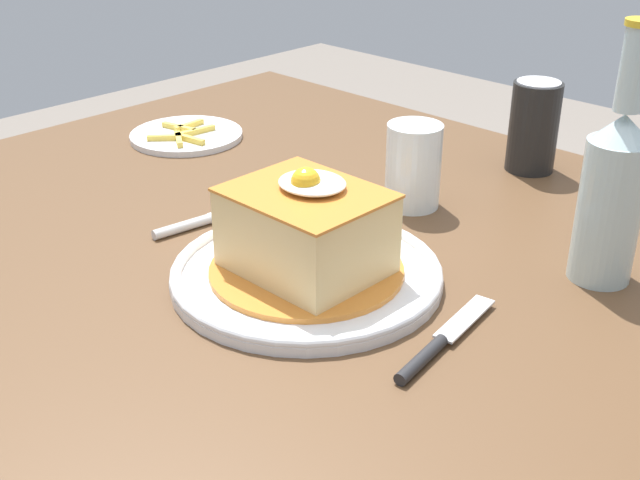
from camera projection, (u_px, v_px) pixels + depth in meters
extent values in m
cube|color=brown|center=(373.00, 275.00, 0.90)|extent=(1.32, 0.90, 0.04)
cylinder|color=brown|center=(273.00, 274.00, 1.66)|extent=(0.07, 0.07, 0.70)
cylinder|color=white|center=(307.00, 276.00, 0.84)|extent=(0.28, 0.28, 0.01)
torus|color=white|center=(306.00, 270.00, 0.84)|extent=(0.28, 0.28, 0.01)
cylinder|color=orange|center=(306.00, 270.00, 0.84)|extent=(0.20, 0.20, 0.01)
cube|color=#E5C684|center=(306.00, 231.00, 0.82)|extent=(0.15, 0.12, 0.08)
cube|color=orange|center=(306.00, 193.00, 0.80)|extent=(0.15, 0.12, 0.00)
ellipsoid|color=white|center=(312.00, 183.00, 0.80)|extent=(0.07, 0.06, 0.01)
sphere|color=yellow|center=(306.00, 182.00, 0.79)|extent=(0.03, 0.03, 0.03)
cylinder|color=silver|center=(183.00, 227.00, 0.94)|extent=(0.02, 0.08, 0.01)
cube|color=silver|center=(230.00, 212.00, 0.98)|extent=(0.03, 0.05, 0.00)
cylinder|color=silver|center=(251.00, 209.00, 0.99)|extent=(0.01, 0.03, 0.00)
cylinder|color=silver|center=(247.00, 207.00, 0.99)|extent=(0.01, 0.03, 0.00)
cylinder|color=silver|center=(243.00, 205.00, 1.00)|extent=(0.01, 0.03, 0.00)
cylinder|color=#262628|center=(422.00, 359.00, 0.71)|extent=(0.02, 0.08, 0.01)
cube|color=silver|center=(465.00, 318.00, 0.77)|extent=(0.03, 0.09, 0.00)
cylinder|color=black|center=(534.00, 127.00, 1.10)|extent=(0.07, 0.07, 0.12)
cylinder|color=silver|center=(539.00, 82.00, 1.07)|extent=(0.06, 0.06, 0.00)
cylinder|color=#ADC6CC|center=(609.00, 212.00, 0.82)|extent=(0.06, 0.06, 0.15)
cone|color=#ADC6CC|center=(623.00, 129.00, 0.78)|extent=(0.06, 0.06, 0.03)
cylinder|color=#ADC6CC|center=(634.00, 69.00, 0.75)|extent=(0.03, 0.03, 0.08)
cylinder|color=gold|center=(412.00, 184.00, 1.00)|extent=(0.06, 0.06, 0.06)
cylinder|color=silver|center=(413.00, 166.00, 0.99)|extent=(0.07, 0.07, 0.10)
cylinder|color=white|center=(186.00, 135.00, 1.24)|extent=(0.17, 0.17, 0.01)
cube|color=#EAC64C|center=(190.00, 139.00, 1.19)|extent=(0.05, 0.02, 0.01)
cube|color=#EAC64C|center=(189.00, 125.00, 1.25)|extent=(0.01, 0.05, 0.01)
cube|color=#EAC64C|center=(179.00, 128.00, 1.24)|extent=(0.07, 0.02, 0.01)
cube|color=#EAC64C|center=(179.00, 139.00, 1.19)|extent=(0.05, 0.04, 0.01)
cube|color=#EAC64C|center=(164.00, 138.00, 1.20)|extent=(0.04, 0.04, 0.01)
cube|color=#EAC64C|center=(195.00, 132.00, 1.23)|extent=(0.02, 0.07, 0.01)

